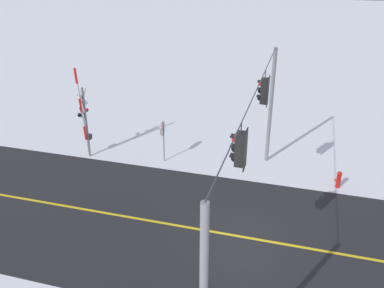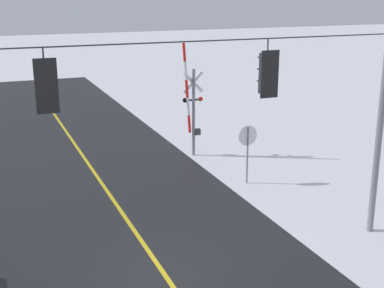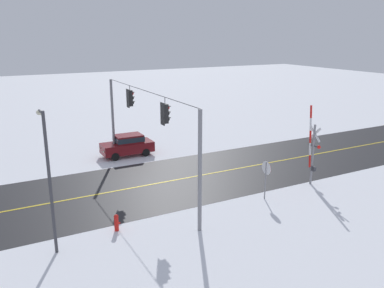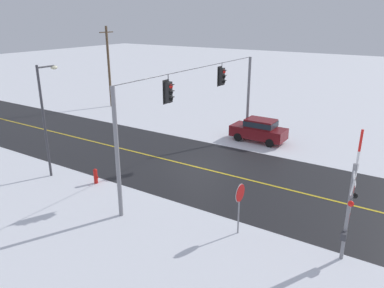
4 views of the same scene
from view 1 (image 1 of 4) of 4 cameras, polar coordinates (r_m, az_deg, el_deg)
The scene contains 5 objects.
ground_plane at distance 17.81m, azimuth 7.18°, elevation -12.38°, with size 160.00×160.00×0.00m, color white.
signal_span at distance 15.70m, azimuth 7.98°, elevation -0.56°, with size 14.20×0.47×6.22m.
stop_sign at distance 22.54m, azimuth -3.92°, elevation 1.57°, with size 0.80×0.09×2.35m.
railroad_crossing at distance 23.47m, azimuth -14.25°, elevation 3.49°, with size 1.02×0.31×5.17m.
fire_hydrant at distance 21.82m, azimuth 19.13°, elevation -4.47°, with size 0.24×0.31×0.88m.
Camera 1 is at (13.93, 1.69, 10.96)m, focal length 39.65 mm.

